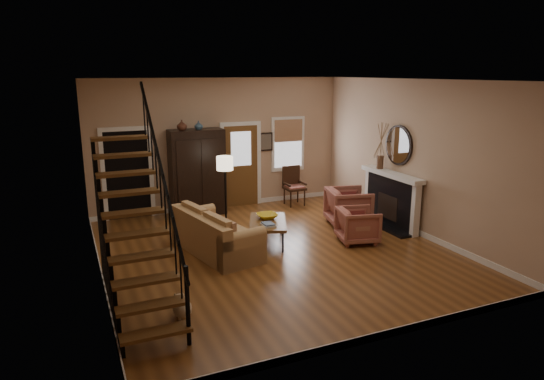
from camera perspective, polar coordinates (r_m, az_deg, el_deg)
name	(u,v)px	position (r m, az deg, el deg)	size (l,w,h in m)	color
room	(226,163)	(10.64, -5.47, 3.20)	(7.00, 7.33, 3.30)	brown
staircase	(134,205)	(7.19, -15.89, -1.66)	(0.94, 2.80, 3.20)	brown
fireplace	(392,194)	(11.34, 13.98, -0.46)	(0.33, 1.95, 2.30)	black
armoire	(197,172)	(11.96, -8.79, 2.06)	(1.30, 0.60, 2.10)	black
vase_a	(182,125)	(11.60, -10.56, 7.50)	(0.24, 0.24, 0.25)	#4C2619
vase_b	(199,125)	(11.70, -8.63, 7.54)	(0.20, 0.20, 0.21)	#334C60
sofa	(216,233)	(9.52, -6.58, -4.99)	(0.92, 2.14, 0.80)	tan
coffee_table	(268,232)	(9.99, -0.50, -4.96)	(0.73, 1.25, 0.48)	brown
bowl	(267,216)	(10.05, -0.58, -3.10)	(0.43, 0.43, 0.10)	gold
books	(268,224)	(9.60, -0.47, -4.06)	(0.23, 0.31, 0.06)	beige
armchair_left	(358,225)	(10.17, 10.06, -4.11)	(0.77, 0.79, 0.72)	maroon
armchair_right	(348,207)	(11.25, 8.98, -1.96)	(0.91, 0.94, 0.85)	maroon
floor_lamp	(225,192)	(10.97, -5.50, -0.21)	(0.37, 0.37, 1.61)	black
side_chair	(294,186)	(12.76, 2.66, 0.46)	(0.54, 0.54, 1.02)	#311C0F
dog	(182,309)	(7.20, -10.52, -13.62)	(0.27, 0.46, 0.33)	#CDB38C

